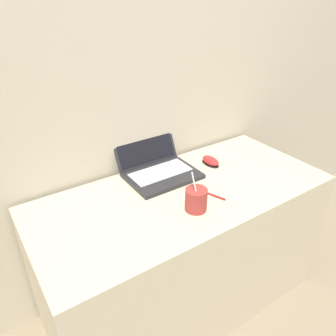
{
  "coord_description": "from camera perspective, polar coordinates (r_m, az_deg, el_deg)",
  "views": [
    {
      "loc": [
        -0.76,
        -0.68,
        1.54
      ],
      "look_at": [
        -0.01,
        0.43,
        0.79
      ],
      "focal_mm": 35.0,
      "sensor_mm": 36.0,
      "label": 1
    }
  ],
  "objects": [
    {
      "name": "desk",
      "position": [
        1.72,
        2.58,
        -14.17
      ],
      "size": [
        1.39,
        0.62,
        0.72
      ],
      "color": "beige",
      "rests_on": "ground_plane"
    },
    {
      "name": "drink_cup",
      "position": [
        1.36,
        4.92,
        -5.43
      ],
      "size": [
        0.09,
        0.09,
        0.18
      ],
      "color": "#9E332D",
      "rests_on": "desk"
    },
    {
      "name": "wall_back",
      "position": [
        1.57,
        -4.66,
        18.45
      ],
      "size": [
        7.0,
        0.04,
        2.5
      ],
      "color": "#BCB299",
      "rests_on": "ground_plane"
    },
    {
      "name": "pen",
      "position": [
        1.48,
        7.43,
        -4.55
      ],
      "size": [
        0.06,
        0.14,
        0.01
      ],
      "color": "#A51E1E",
      "rests_on": "desk"
    },
    {
      "name": "laptop",
      "position": [
        1.62,
        -1.98,
        0.45
      ],
      "size": [
        0.34,
        0.34,
        0.2
      ],
      "color": "#232326",
      "rests_on": "desk"
    },
    {
      "name": "computer_mouse",
      "position": [
        1.73,
        7.42,
        1.21
      ],
      "size": [
        0.06,
        0.11,
        0.04
      ],
      "color": "black",
      "rests_on": "desk"
    }
  ]
}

